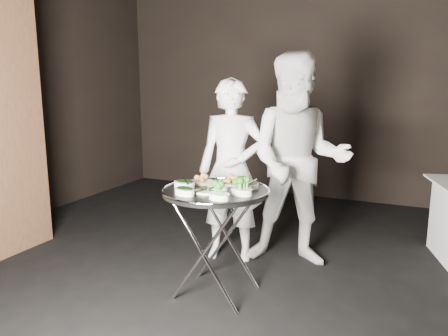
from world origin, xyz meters
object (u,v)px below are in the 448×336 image
at_px(serving_tray, 216,191).
at_px(waiter_right, 298,161).
at_px(tray_stand, 216,238).
at_px(waiter_left, 231,170).

distance_m(serving_tray, waiter_right, 0.92).
bearing_deg(tray_stand, waiter_left, 104.24).
distance_m(tray_stand, serving_tray, 0.36).
bearing_deg(tray_stand, serving_tray, -116.57).
xyz_separation_m(serving_tray, waiter_left, (-0.18, 0.71, 0.01)).
relative_size(serving_tray, waiter_right, 0.43).
distance_m(tray_stand, waiter_right, 1.03).
relative_size(waiter_left, waiter_right, 0.88).
bearing_deg(waiter_left, waiter_right, -0.28).
height_order(tray_stand, waiter_left, waiter_left).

